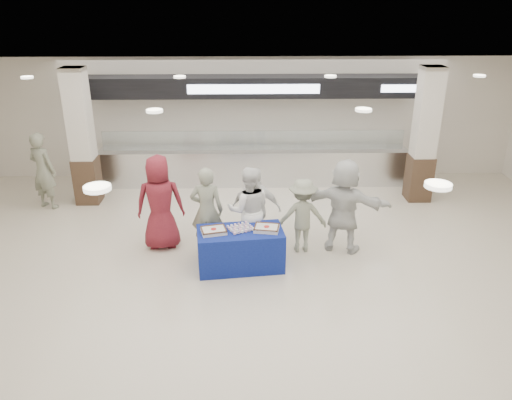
{
  "coord_description": "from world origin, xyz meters",
  "views": [
    {
      "loc": [
        -0.2,
        -7.07,
        4.77
      ],
      "look_at": [
        -0.01,
        1.6,
        1.1
      ],
      "focal_mm": 35.0,
      "sensor_mm": 36.0,
      "label": 1
    }
  ],
  "objects_px": {
    "sheet_cake_left": "(214,230)",
    "civilian_white": "(344,206)",
    "civilian_maroon": "(160,203)",
    "soldier_a": "(207,210)",
    "chef_tall": "(249,210)",
    "soldier_bg": "(43,171)",
    "display_table": "(240,249)",
    "sheet_cake_right": "(267,228)",
    "soldier_b": "(302,216)",
    "cupcake_tray": "(241,228)",
    "chef_short": "(256,208)"
  },
  "relations": [
    {
      "from": "chef_tall",
      "to": "civilian_white",
      "type": "distance_m",
      "value": 1.82
    },
    {
      "from": "sheet_cake_right",
      "to": "civilian_maroon",
      "type": "height_order",
      "value": "civilian_maroon"
    },
    {
      "from": "civilian_maroon",
      "to": "soldier_bg",
      "type": "bearing_deg",
      "value": -39.76
    },
    {
      "from": "sheet_cake_left",
      "to": "chef_tall",
      "type": "bearing_deg",
      "value": 48.01
    },
    {
      "from": "display_table",
      "to": "sheet_cake_right",
      "type": "distance_m",
      "value": 0.64
    },
    {
      "from": "sheet_cake_right",
      "to": "soldier_b",
      "type": "bearing_deg",
      "value": 41.52
    },
    {
      "from": "display_table",
      "to": "cupcake_tray",
      "type": "relative_size",
      "value": 3.4
    },
    {
      "from": "soldier_a",
      "to": "chef_tall",
      "type": "relative_size",
      "value": 1.0
    },
    {
      "from": "civilian_maroon",
      "to": "chef_tall",
      "type": "relative_size",
      "value": 1.09
    },
    {
      "from": "chef_short",
      "to": "soldier_b",
      "type": "relative_size",
      "value": 1.11
    },
    {
      "from": "chef_tall",
      "to": "sheet_cake_right",
      "type": "bearing_deg",
      "value": 114.69
    },
    {
      "from": "cupcake_tray",
      "to": "soldier_bg",
      "type": "bearing_deg",
      "value": 148.18
    },
    {
      "from": "civilian_maroon",
      "to": "civilian_white",
      "type": "height_order",
      "value": "civilian_maroon"
    },
    {
      "from": "sheet_cake_left",
      "to": "cupcake_tray",
      "type": "xyz_separation_m",
      "value": [
        0.48,
        0.11,
        -0.02
      ]
    },
    {
      "from": "sheet_cake_left",
      "to": "soldier_a",
      "type": "height_order",
      "value": "soldier_a"
    },
    {
      "from": "sheet_cake_left",
      "to": "civilian_maroon",
      "type": "relative_size",
      "value": 0.26
    },
    {
      "from": "soldier_a",
      "to": "chef_tall",
      "type": "bearing_deg",
      "value": -176.9
    },
    {
      "from": "sheet_cake_left",
      "to": "soldier_bg",
      "type": "xyz_separation_m",
      "value": [
        -4.1,
        2.95,
        0.11
      ]
    },
    {
      "from": "chef_short",
      "to": "civilian_white",
      "type": "xyz_separation_m",
      "value": [
        1.68,
        -0.18,
        0.11
      ]
    },
    {
      "from": "chef_short",
      "to": "cupcake_tray",
      "type": "bearing_deg",
      "value": 77.18
    },
    {
      "from": "civilian_white",
      "to": "chef_short",
      "type": "bearing_deg",
      "value": 15.54
    },
    {
      "from": "cupcake_tray",
      "to": "soldier_b",
      "type": "relative_size",
      "value": 0.31
    },
    {
      "from": "sheet_cake_right",
      "to": "chef_tall",
      "type": "distance_m",
      "value": 0.71
    },
    {
      "from": "sheet_cake_left",
      "to": "civilian_white",
      "type": "xyz_separation_m",
      "value": [
        2.46,
        0.71,
        0.14
      ]
    },
    {
      "from": "soldier_bg",
      "to": "soldier_b",
      "type": "bearing_deg",
      "value": -178.24
    },
    {
      "from": "soldier_bg",
      "to": "soldier_a",
      "type": "bearing_deg",
      "value": 173.32
    },
    {
      "from": "sheet_cake_left",
      "to": "soldier_bg",
      "type": "height_order",
      "value": "soldier_bg"
    },
    {
      "from": "sheet_cake_left",
      "to": "chef_tall",
      "type": "relative_size",
      "value": 0.29
    },
    {
      "from": "chef_tall",
      "to": "soldier_bg",
      "type": "height_order",
      "value": "soldier_bg"
    },
    {
      "from": "chef_tall",
      "to": "civilian_white",
      "type": "bearing_deg",
      "value": 178.31
    },
    {
      "from": "chef_tall",
      "to": "civilian_white",
      "type": "xyz_separation_m",
      "value": [
        1.82,
        0.0,
        0.07
      ]
    },
    {
      "from": "sheet_cake_right",
      "to": "chef_short",
      "type": "relative_size",
      "value": 0.3
    },
    {
      "from": "chef_short",
      "to": "sheet_cake_left",
      "type": "bearing_deg",
      "value": 56.99
    },
    {
      "from": "soldier_b",
      "to": "soldier_bg",
      "type": "bearing_deg",
      "value": -21.65
    },
    {
      "from": "civilian_white",
      "to": "civilian_maroon",
      "type": "bearing_deg",
      "value": 18.1
    },
    {
      "from": "sheet_cake_left",
      "to": "soldier_bg",
      "type": "bearing_deg",
      "value": 144.25
    },
    {
      "from": "display_table",
      "to": "soldier_bg",
      "type": "bearing_deg",
      "value": 140.89
    },
    {
      "from": "soldier_b",
      "to": "civilian_white",
      "type": "height_order",
      "value": "civilian_white"
    },
    {
      "from": "soldier_a",
      "to": "cupcake_tray",
      "type": "bearing_deg",
      "value": 140.32
    },
    {
      "from": "cupcake_tray",
      "to": "chef_short",
      "type": "relative_size",
      "value": 0.28
    },
    {
      "from": "sheet_cake_right",
      "to": "soldier_a",
      "type": "height_order",
      "value": "soldier_a"
    },
    {
      "from": "chef_tall",
      "to": "soldier_b",
      "type": "relative_size",
      "value": 1.17
    },
    {
      "from": "civilian_maroon",
      "to": "chef_short",
      "type": "bearing_deg",
      "value": 173.11
    },
    {
      "from": "sheet_cake_right",
      "to": "civilian_maroon",
      "type": "bearing_deg",
      "value": 157.54
    },
    {
      "from": "sheet_cake_right",
      "to": "sheet_cake_left",
      "type": "bearing_deg",
      "value": -175.27
    },
    {
      "from": "chef_short",
      "to": "civilian_white",
      "type": "distance_m",
      "value": 1.69
    },
    {
      "from": "display_table",
      "to": "sheet_cake_right",
      "type": "bearing_deg",
      "value": -5.82
    },
    {
      "from": "cupcake_tray",
      "to": "soldier_bg",
      "type": "distance_m",
      "value": 5.39
    },
    {
      "from": "soldier_a",
      "to": "civilian_white",
      "type": "relative_size",
      "value": 0.93
    },
    {
      "from": "cupcake_tray",
      "to": "chef_short",
      "type": "bearing_deg",
      "value": 68.81
    }
  ]
}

